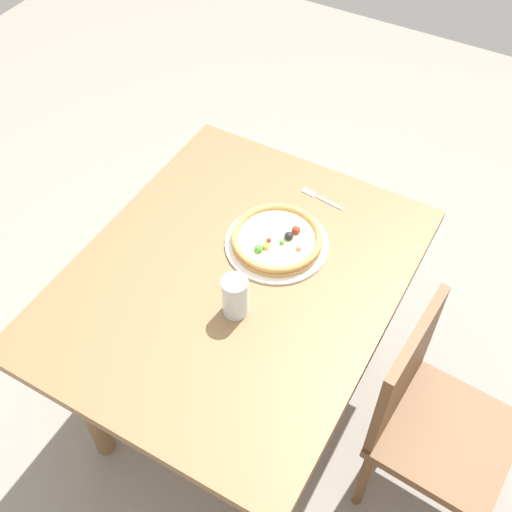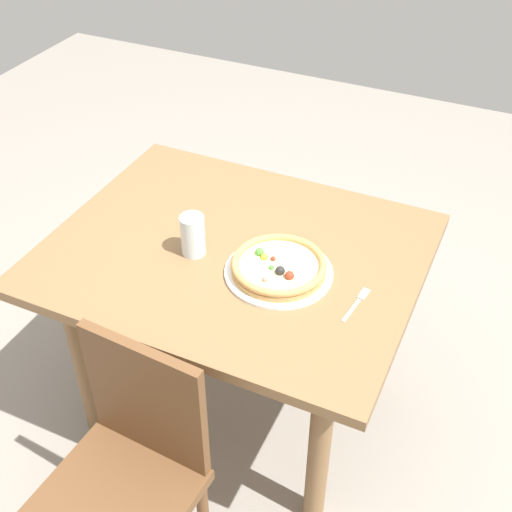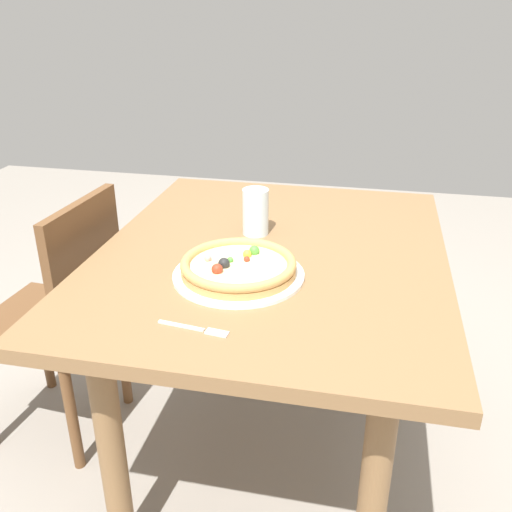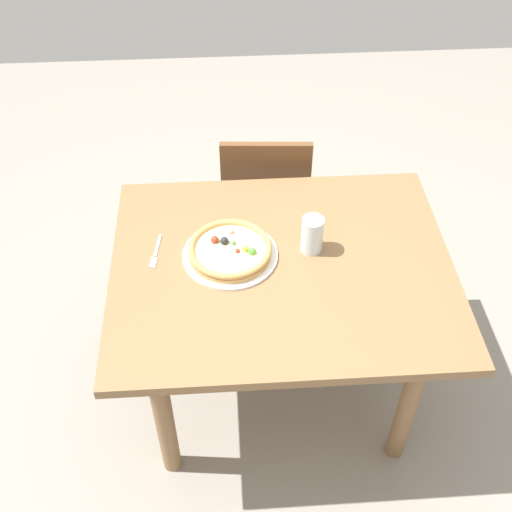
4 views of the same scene
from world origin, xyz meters
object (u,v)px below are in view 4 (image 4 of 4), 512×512
object	(u,v)px
fork	(156,254)
drinking_glass	(312,235)
chair_near	(265,200)
plate	(230,255)
dining_table	(281,286)
pizza	(230,250)

from	to	relation	value
fork	drinking_glass	xyz separation A→B (m)	(-0.56, 0.01, 0.07)
chair_near	plate	size ratio (longest dim) A/B	2.57
chair_near	dining_table	bearing A→B (deg)	-85.70
dining_table	pizza	distance (m)	0.24
plate	pizza	size ratio (longest dim) A/B	1.14
chair_near	pizza	size ratio (longest dim) A/B	2.92
pizza	fork	xyz separation A→B (m)	(0.26, -0.02, -0.03)
dining_table	chair_near	bearing A→B (deg)	-89.63
pizza	drinking_glass	bearing A→B (deg)	-176.68
dining_table	drinking_glass	xyz separation A→B (m)	(-0.11, -0.07, 0.18)
plate	fork	size ratio (longest dim) A/B	2.05
fork	drinking_glass	bearing A→B (deg)	96.73
dining_table	chair_near	distance (m)	0.72
fork	chair_near	bearing A→B (deg)	152.16
plate	drinking_glass	world-z (taller)	drinking_glass
chair_near	fork	xyz separation A→B (m)	(0.44, 0.62, 0.29)
dining_table	pizza	xyz separation A→B (m)	(0.18, -0.05, 0.14)
chair_near	pizza	distance (m)	0.74
dining_table	chair_near	size ratio (longest dim) A/B	1.38
dining_table	pizza	bearing A→B (deg)	-16.63
plate	drinking_glass	bearing A→B (deg)	-176.60
chair_near	drinking_glass	size ratio (longest dim) A/B	6.23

